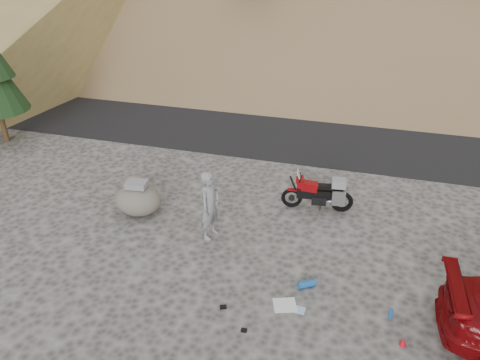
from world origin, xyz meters
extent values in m
plane|color=#3D3B38|center=(0.00, 0.00, 0.00)|extent=(140.00, 140.00, 0.00)
cube|color=black|center=(0.00, 9.00, 0.00)|extent=(120.00, 7.00, 0.05)
cylinder|color=#3C2715|center=(-11.00, 4.50, 0.77)|extent=(0.18, 0.18, 1.54)
torus|color=black|center=(0.16, 2.79, 0.30)|extent=(0.61, 0.18, 0.60)
cylinder|color=black|center=(0.16, 2.79, 0.30)|extent=(0.19, 0.08, 0.18)
torus|color=black|center=(1.56, 2.96, 0.30)|extent=(0.65, 0.21, 0.64)
cylinder|color=black|center=(1.56, 2.96, 0.30)|extent=(0.21, 0.10, 0.20)
cylinder|color=black|center=(0.23, 2.80, 0.64)|extent=(0.35, 0.10, 0.74)
cylinder|color=black|center=(0.36, 2.81, 0.98)|extent=(0.11, 0.57, 0.04)
cube|color=black|center=(0.84, 2.87, 0.50)|extent=(1.11, 0.35, 0.27)
cube|color=black|center=(0.93, 2.88, 0.32)|extent=(0.44, 0.32, 0.26)
cube|color=maroon|center=(0.63, 2.85, 0.73)|extent=(0.51, 0.33, 0.28)
cube|color=maroon|center=(0.39, 2.82, 0.84)|extent=(0.31, 0.34, 0.32)
cube|color=silver|center=(0.32, 2.81, 1.08)|extent=(0.14, 0.28, 0.23)
cube|color=black|center=(1.06, 2.90, 0.75)|extent=(0.52, 0.26, 0.11)
cube|color=black|center=(1.41, 2.94, 0.71)|extent=(0.34, 0.20, 0.09)
cube|color=#A6A7AB|center=(1.47, 2.71, 0.53)|extent=(0.38, 0.15, 0.41)
cube|color=#A6A7AB|center=(1.41, 3.18, 0.53)|extent=(0.38, 0.15, 0.41)
cube|color=gray|center=(1.43, 2.95, 0.89)|extent=(0.42, 0.35, 0.24)
cube|color=maroon|center=(0.16, 2.79, 0.57)|extent=(0.28, 0.14, 0.04)
cylinder|color=black|center=(0.99, 2.73, 0.16)|extent=(0.05, 0.19, 0.33)
cylinder|color=#A6A7AB|center=(1.40, 2.81, 0.36)|extent=(0.42, 0.13, 0.12)
imported|color=gray|center=(-1.61, 0.81, 0.00)|extent=(0.61, 0.77, 1.87)
ellipsoid|color=#5A534D|center=(-3.92, 1.31, 0.42)|extent=(1.39, 1.21, 0.84)
cube|color=gray|center=(-3.92, 1.31, 0.93)|extent=(0.71, 0.57, 0.18)
ellipsoid|color=#5A534D|center=(-4.65, 2.54, 0.21)|extent=(0.90, 0.87, 0.42)
cube|color=white|center=(0.75, -1.19, 0.01)|extent=(0.61, 0.57, 0.02)
cylinder|color=#1B57A2|center=(1.11, -0.47, 0.08)|extent=(0.43, 0.36, 0.16)
cylinder|color=#1B57A2|center=(2.93, -0.93, 0.11)|extent=(0.08, 0.08, 0.22)
cone|color=red|center=(3.16, -1.63, 0.09)|extent=(0.16, 0.16, 0.18)
cube|color=black|center=(-0.51, -1.61, 0.02)|extent=(0.17, 0.15, 0.04)
cube|color=black|center=(0.09, -2.12, 0.02)|extent=(0.13, 0.10, 0.04)
cube|color=#9BC1EF|center=(1.04, -1.24, 0.01)|extent=(0.32, 0.24, 0.01)
camera|label=1|loc=(1.86, -8.67, 7.21)|focal=35.00mm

